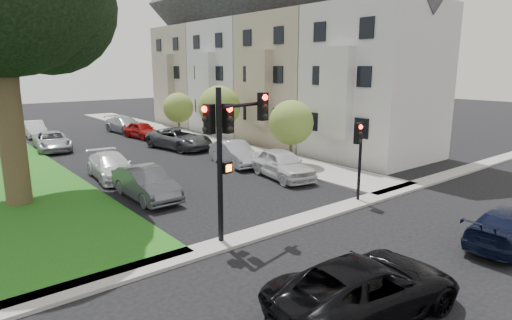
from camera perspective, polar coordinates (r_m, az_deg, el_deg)
ground at (r=16.20m, az=11.28°, el=-9.93°), size 140.00×140.00×0.00m
sidewalk_right at (r=38.69m, az=-9.81°, el=3.25°), size 3.50×44.00×0.12m
sidewalk_cross at (r=17.43m, az=6.22°, el=-7.91°), size 60.00×1.00×0.12m
house_a at (r=29.77m, az=15.75°, el=13.58°), size 7.70×7.55×15.97m
house_b at (r=34.72m, az=5.40°, el=13.74°), size 7.70×7.55×15.97m
house_c at (r=40.46m, az=-2.19°, el=13.59°), size 7.70×7.55×15.97m
house_d at (r=46.70m, az=-7.82°, el=13.32°), size 7.70×7.55×15.97m
small_tree_a at (r=26.15m, az=4.72°, el=4.98°), size 2.74×2.74×4.10m
small_tree_b at (r=32.20m, az=-4.90°, el=7.08°), size 3.14×3.14×4.70m
small_tree_c at (r=37.69m, az=-10.32°, el=6.86°), size 2.59×2.59×3.88m
traffic_signal_main at (r=14.55m, az=-3.60°, el=3.08°), size 2.65×0.76×5.42m
traffic_signal_secondary at (r=19.52m, az=13.56°, el=1.67°), size 0.49×0.39×3.68m
car_cross_near at (r=11.40m, az=14.50°, el=-16.07°), size 5.49×3.02×1.46m
car_cross_far at (r=17.29m, az=30.99°, el=-7.70°), size 4.65×1.98×1.34m
car_parked_0 at (r=23.66m, az=3.50°, el=-0.53°), size 2.72×4.99×1.61m
car_parked_1 at (r=26.84m, az=-2.86°, el=0.90°), size 2.23×4.69×1.48m
car_parked_2 at (r=32.63m, az=-10.19°, el=2.84°), size 3.56×6.00×1.56m
car_parked_3 at (r=38.21m, az=-14.96°, el=3.89°), size 2.17×4.33×1.42m
car_parked_4 at (r=41.85m, az=-17.04°, el=4.52°), size 2.57×5.31×1.49m
car_parked_5 at (r=20.58m, az=-14.46°, el=-3.02°), size 1.62×4.59×1.51m
car_parked_6 at (r=24.87m, az=-18.70°, el=-0.79°), size 2.38×4.94×1.39m
car_parked_8 at (r=34.92m, az=-25.54°, el=2.28°), size 2.80×5.16×1.37m
car_parked_9 at (r=42.33m, az=-27.44°, el=3.69°), size 1.73×4.32×1.40m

